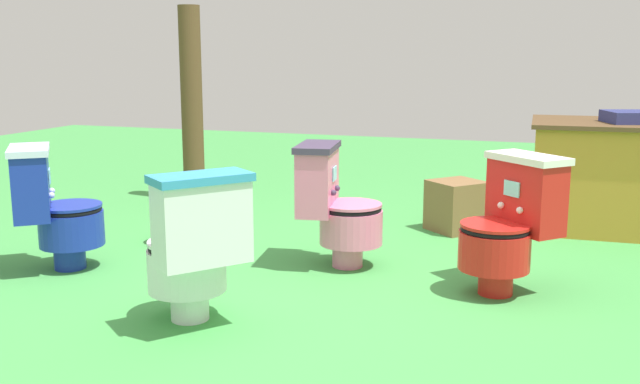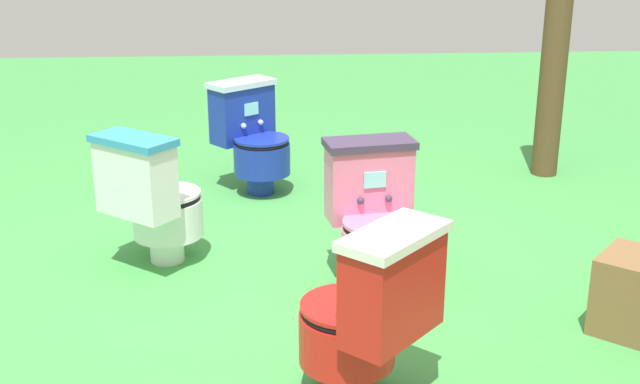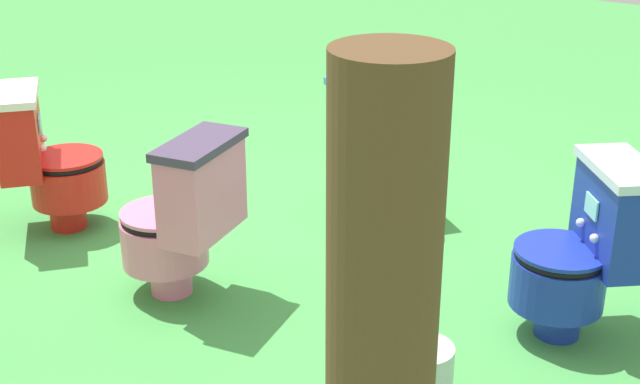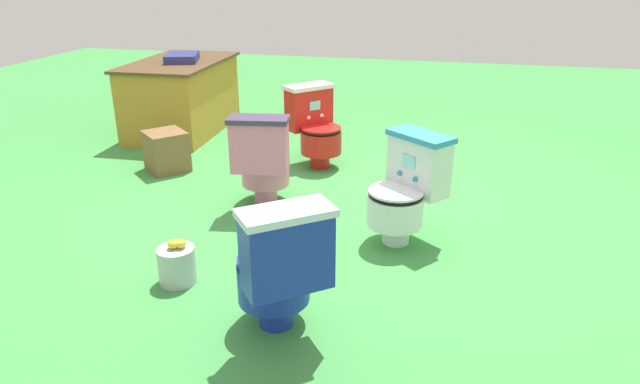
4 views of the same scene
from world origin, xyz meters
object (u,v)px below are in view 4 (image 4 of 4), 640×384
at_px(toilet_red, 316,126).
at_px(toilet_pink, 263,160).
at_px(small_crate, 166,151).
at_px(toilet_blue, 279,267).
at_px(toilet_white, 406,188).
at_px(lemon_bucket, 177,264).
at_px(vendor_table, 182,96).

relative_size(toilet_red, toilet_pink, 1.00).
bearing_deg(small_crate, toilet_blue, -140.22).
bearing_deg(toilet_blue, small_crate, 91.29).
distance_m(toilet_pink, toilet_white, 1.15).
bearing_deg(lemon_bucket, toilet_blue, -113.25).
height_order(toilet_red, small_crate, toilet_red).
distance_m(vendor_table, lemon_bucket, 3.26).
distance_m(toilet_blue, small_crate, 2.68).
xyz_separation_m(toilet_pink, vendor_table, (1.73, 1.52, 0.02)).
distance_m(toilet_pink, toilet_blue, 1.63).
bearing_deg(vendor_table, lemon_bucket, -154.48).
distance_m(toilet_red, lemon_bucket, 2.23).
distance_m(toilet_white, small_crate, 2.38).
bearing_deg(toilet_pink, toilet_white, -25.74).
bearing_deg(vendor_table, toilet_blue, -146.72).
height_order(toilet_white, small_crate, toilet_white).
distance_m(toilet_red, toilet_pink, 1.01).
xyz_separation_m(toilet_pink, toilet_white, (-0.33, -1.10, 0.00)).
height_order(toilet_pink, lemon_bucket, toilet_pink).
bearing_deg(toilet_red, small_crate, -27.37).
distance_m(small_crate, lemon_bucket, 1.99).
distance_m(vendor_table, small_crate, 1.28).
xyz_separation_m(toilet_red, lemon_bucket, (-2.19, 0.28, -0.25)).
relative_size(toilet_white, lemon_bucket, 2.63).
height_order(toilet_blue, lemon_bucket, toilet_blue).
xyz_separation_m(toilet_red, toilet_white, (-1.33, -0.94, 0.00)).
bearing_deg(toilet_white, vendor_table, 0.34).
distance_m(toilet_blue, lemon_bucket, 0.83).
distance_m(toilet_pink, small_crate, 1.24).
xyz_separation_m(toilet_white, toilet_blue, (-1.18, 0.50, 0.00)).
xyz_separation_m(toilet_white, small_crate, (0.87, 2.21, -0.19)).
bearing_deg(small_crate, toilet_white, -111.55).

